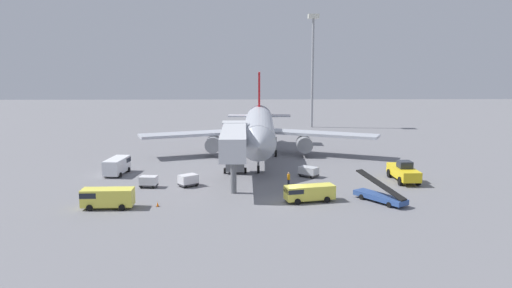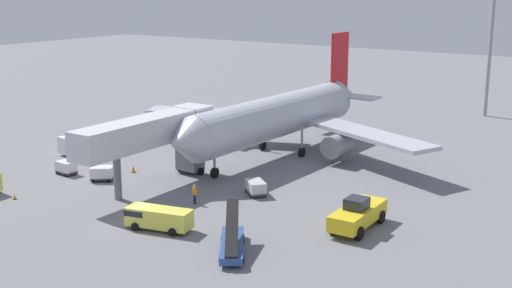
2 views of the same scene
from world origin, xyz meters
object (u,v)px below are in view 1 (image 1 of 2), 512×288
(service_van_outer_left, at_px, (106,197))
(baggage_cart_rear_right, at_px, (149,181))
(service_van_far_right, at_px, (117,165))
(safety_cone_bravo, at_px, (195,176))
(ground_crew_worker_foreground, at_px, (289,179))
(apron_light_mast, at_px, (313,50))
(jet_bridge, at_px, (234,142))
(baggage_cart_near_left, at_px, (188,180))
(belt_loader_truck, at_px, (380,196))
(safety_cone_alpha, at_px, (158,204))
(airplane_at_gate, at_px, (259,129))
(pushback_tug, at_px, (404,172))
(baggage_cart_mid_right, at_px, (309,171))
(service_van_rear_left, at_px, (308,192))

(service_van_outer_left, xyz_separation_m, baggage_cart_rear_right, (2.77, 8.79, -0.42))
(service_van_far_right, height_order, safety_cone_bravo, service_van_far_right)
(ground_crew_worker_foreground, bearing_deg, baggage_cart_rear_right, -179.71)
(service_van_outer_left, bearing_deg, baggage_cart_rear_right, 72.52)
(baggage_cart_rear_right, xyz_separation_m, apron_light_mast, (27.26, 56.65, 17.09))
(jet_bridge, distance_m, baggage_cart_near_left, 7.45)
(belt_loader_truck, relative_size, ground_crew_worker_foreground, 3.42)
(service_van_far_right, bearing_deg, belt_loader_truck, -24.26)
(jet_bridge, bearing_deg, safety_cone_alpha, -126.94)
(service_van_far_right, bearing_deg, service_van_outer_left, -79.88)
(safety_cone_bravo, bearing_deg, apron_light_mast, 67.08)
(safety_cone_bravo, bearing_deg, service_van_far_right, 164.89)
(airplane_at_gate, xyz_separation_m, pushback_tug, (18.24, -17.05, -3.31))
(service_van_outer_left, relative_size, baggage_cart_near_left, 2.04)
(airplane_at_gate, xyz_separation_m, jet_bridge, (-3.54, -17.42, 0.73))
(safety_cone_alpha, bearing_deg, ground_crew_worker_foreground, 29.73)
(pushback_tug, relative_size, baggage_cart_mid_right, 2.47)
(jet_bridge, distance_m, safety_cone_alpha, 14.15)
(safety_cone_bravo, xyz_separation_m, apron_light_mast, (22.05, 52.13, 17.52))
(baggage_cart_mid_right, bearing_deg, baggage_cart_rear_right, -165.11)
(jet_bridge, height_order, belt_loader_truck, jet_bridge)
(service_van_outer_left, xyz_separation_m, safety_cone_bravo, (7.99, 13.32, -0.84))
(pushback_tug, relative_size, belt_loader_truck, 1.11)
(baggage_cart_rear_right, bearing_deg, jet_bridge, 12.24)
(service_van_outer_left, distance_m, safety_cone_alpha, 5.39)
(safety_cone_alpha, distance_m, safety_cone_bravo, 13.11)
(pushback_tug, distance_m, service_van_rear_left, 16.35)
(belt_loader_truck, xyz_separation_m, service_van_outer_left, (-29.43, -1.69, 0.44))
(belt_loader_truck, height_order, safety_cone_alpha, belt_loader_truck)
(service_van_outer_left, bearing_deg, belt_loader_truck, 3.28)
(belt_loader_truck, height_order, baggage_cart_rear_right, belt_loader_truck)
(belt_loader_truck, bearing_deg, service_van_far_right, 155.74)
(pushback_tug, height_order, apron_light_mast, apron_light_mast)
(service_van_outer_left, distance_m, baggage_cart_mid_right, 27.10)
(baggage_cart_rear_right, distance_m, safety_cone_bravo, 6.92)
(baggage_cart_near_left, height_order, safety_cone_bravo, baggage_cart_near_left)
(airplane_at_gate, height_order, safety_cone_bravo, airplane_at_gate)
(service_van_outer_left, relative_size, baggage_cart_rear_right, 2.48)
(baggage_cart_mid_right, xyz_separation_m, safety_cone_alpha, (-17.80, -13.70, -0.51))
(pushback_tug, bearing_deg, safety_cone_bravo, 176.00)
(baggage_cart_near_left, bearing_deg, service_van_rear_left, -27.04)
(jet_bridge, distance_m, service_van_rear_left, 12.93)
(service_van_far_right, distance_m, baggage_cart_near_left, 12.58)
(airplane_at_gate, relative_size, service_van_rear_left, 6.77)
(service_van_rear_left, bearing_deg, safety_cone_alpha, -174.27)
(service_van_far_right, relative_size, service_van_outer_left, 1.04)
(airplane_at_gate, xyz_separation_m, baggage_cart_near_left, (-9.21, -19.20, -3.75))
(pushback_tug, bearing_deg, baggage_cart_near_left, -175.52)
(ground_crew_worker_foreground, relative_size, safety_cone_bravo, 2.53)
(apron_light_mast, bearing_deg, service_van_far_right, -123.80)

